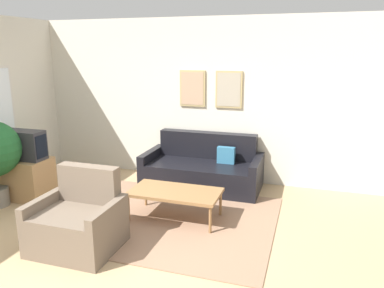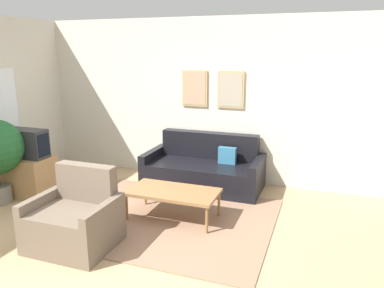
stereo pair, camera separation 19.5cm
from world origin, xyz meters
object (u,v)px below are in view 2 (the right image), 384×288
object	(u,v)px
coffee_table	(173,193)
tv	(25,143)
couch	(204,170)
armchair	(75,221)

from	to	relation	value
coffee_table	tv	world-z (taller)	tv
couch	coffee_table	distance (m)	1.29
tv	coffee_table	bearing A→B (deg)	-0.56
couch	tv	distance (m)	2.77
tv	armchair	world-z (taller)	tv
coffee_table	armchair	size ratio (longest dim) A/B	1.28
coffee_table	couch	bearing A→B (deg)	89.67
couch	tv	xyz separation A→B (m)	(-2.41, -1.27, 0.53)
coffee_table	tv	bearing A→B (deg)	179.44
tv	armchair	distance (m)	2.00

